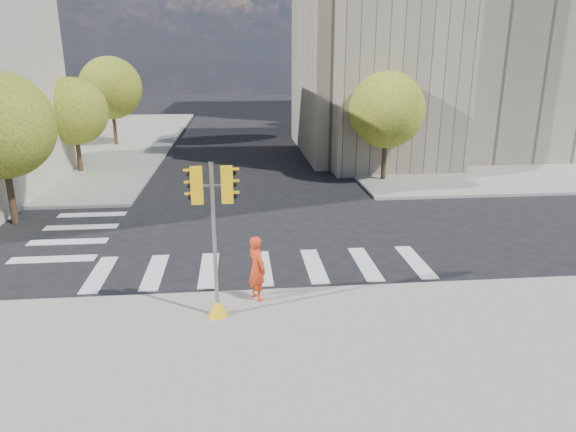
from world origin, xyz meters
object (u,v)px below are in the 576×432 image
object	(u,v)px
lamp_near	(377,95)
traffic_signal	(215,252)
lamp_far	(335,84)
photographer	(257,268)

from	to	relation	value
lamp_near	traffic_signal	xyz separation A→B (m)	(-9.49, -19.52, -2.58)
lamp_near	traffic_signal	bearing A→B (deg)	-115.92
lamp_near	lamp_far	distance (m)	14.00
lamp_far	lamp_near	bearing A→B (deg)	-90.00
lamp_near	lamp_far	world-z (taller)	same
traffic_signal	photographer	bearing A→B (deg)	39.35
lamp_near	traffic_signal	world-z (taller)	lamp_near
lamp_far	photographer	world-z (taller)	lamp_far
photographer	lamp_near	bearing A→B (deg)	-54.48
lamp_far	photographer	xyz separation A→B (m)	(-8.37, -32.60, -3.47)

